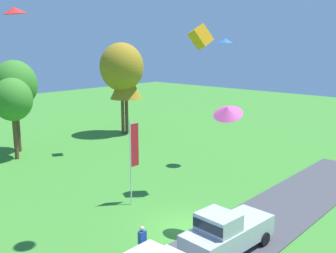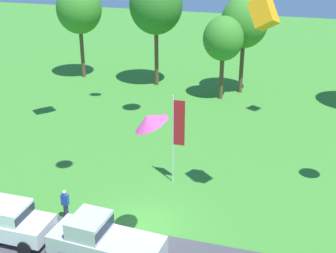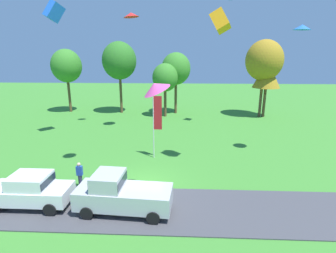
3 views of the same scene
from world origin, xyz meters
TOP-DOWN VIEW (x-y plane):
  - ground_plane at (0.00, 0.00)m, footprint 120.00×120.00m
  - pavement_strip at (0.00, -2.72)m, footprint 36.00×4.40m
  - car_pickup_far_end at (-0.79, -3.02)m, footprint 5.12×2.32m
  - person_watching_sky at (-3.90, -0.59)m, footprint 0.36×0.24m
  - tree_far_right at (0.29, 19.26)m, footprint 3.32×3.32m
  - tree_center_back at (1.65, 21.38)m, footprint 3.97×3.97m
  - tree_left_of_center at (12.95, 19.75)m, footprint 4.71×4.71m
  - tree_lone_near at (13.43, 19.65)m, footprint 3.50×3.50m
  - flag_banner at (0.44, 4.61)m, footprint 0.71×0.08m
  - kite_delta_near_flag at (-2.60, 12.10)m, footprint 1.71×1.68m
  - kite_delta_high_left at (10.99, 5.26)m, footprint 1.53×1.53m
  - kite_delta_trailing_tail at (1.01, -1.73)m, footprint 1.92×1.89m
  - kite_box_mid_center at (4.80, 2.94)m, footprint 1.52×1.41m

SIDE VIEW (x-z plane):
  - ground_plane at x=0.00m, z-range 0.00..0.00m
  - pavement_strip at x=0.00m, z-range 0.00..0.06m
  - person_watching_sky at x=-3.90m, z-range 0.02..1.73m
  - car_pickup_far_end at x=-0.79m, z-range 0.04..2.18m
  - flag_banner at x=0.44m, z-range 0.71..6.02m
  - tree_far_right at x=0.29m, z-range 1.64..8.65m
  - tree_lone_near at x=13.43m, z-range 1.90..9.30m
  - tree_center_back at x=1.65m, z-range 1.97..10.35m
  - kite_delta_trailing_tail at x=1.01m, z-range 5.99..7.03m
  - tree_left_of_center at x=12.95m, z-range 2.35..12.29m
  - kite_delta_high_left at x=10.99m, z-range 9.81..10.20m
  - kite_box_mid_center at x=4.80m, z-range 9.33..11.02m
  - kite_delta_near_flag at x=-2.60m, z-range 11.55..12.10m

